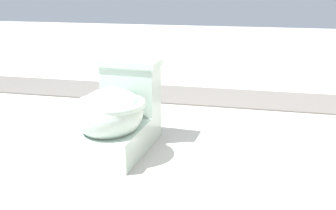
{
  "coord_description": "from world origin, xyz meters",
  "views": [
    {
      "loc": [
        2.09,
        0.59,
        0.96
      ],
      "look_at": [
        0.04,
        0.13,
        0.3
      ],
      "focal_mm": 42.0,
      "sensor_mm": 36.0,
      "label": 1
    }
  ],
  "objects": [
    {
      "name": "ground_plane",
      "position": [
        0.0,
        0.0,
        0.0
      ],
      "size": [
        14.0,
        14.0,
        0.0
      ],
      "primitive_type": "plane",
      "color": "#B7B2A8"
    },
    {
      "name": "gravel_strip",
      "position": [
        -1.19,
        0.5,
        0.01
      ],
      "size": [
        0.56,
        8.0,
        0.01
      ],
      "primitive_type": "cube",
      "color": "#605B56",
      "rests_on": "ground"
    },
    {
      "name": "toilet",
      "position": [
        0.05,
        -0.17,
        0.22
      ],
      "size": [
        0.66,
        0.42,
        0.52
      ],
      "rotation": [
        0.0,
        0.0,
        -0.07
      ],
      "color": "#B2C6B7",
      "rests_on": "ground"
    }
  ]
}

